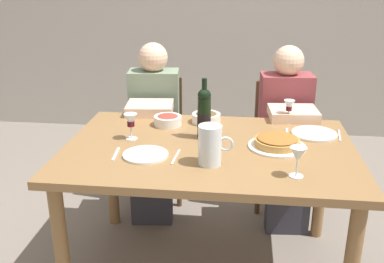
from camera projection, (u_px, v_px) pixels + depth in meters
The scene contains 19 objects.
dining_table at pixel (209, 162), 2.33m from camera, with size 1.50×1.00×0.76m.
wine_bottle at pixel (204, 113), 2.36m from camera, with size 0.07×0.07×0.33m.
water_pitcher at pixel (210, 147), 2.06m from camera, with size 0.17×0.11×0.19m.
baked_tart at pixel (277, 142), 2.27m from camera, with size 0.30×0.30×0.06m.
salad_bowl at pixel (168, 120), 2.59m from camera, with size 0.16×0.16×0.07m.
olive_bowl at pixel (206, 117), 2.63m from camera, with size 0.17×0.17×0.07m.
wine_glass_left_diner at pixel (131, 121), 2.36m from camera, with size 0.07×0.07×0.14m.
wine_glass_right_diner at pixel (289, 107), 2.60m from camera, with size 0.06×0.06×0.14m.
wine_glass_centre at pixel (298, 156), 1.93m from camera, with size 0.07×0.07×0.14m.
dinner_plate_left_setting at pixel (146, 155), 2.17m from camera, with size 0.23×0.23×0.01m, color white.
dinner_plate_right_setting at pixel (314, 134), 2.45m from camera, with size 0.25×0.25×0.01m, color silver.
fork_left_setting at pixel (116, 154), 2.19m from camera, with size 0.16×0.01×0.01m, color silver.
knife_left_setting at pixel (176, 157), 2.16m from camera, with size 0.18×0.01×0.01m, color silver.
knife_right_setting at pixel (339, 135), 2.44m from camera, with size 0.18×0.01×0.01m, color silver.
spoon_right_setting at pixel (287, 133), 2.47m from camera, with size 0.16×0.01×0.01m, color silver.
chair_left at pixel (158, 130), 3.29m from camera, with size 0.44×0.44×0.87m.
diner_left at pixel (153, 125), 3.03m from camera, with size 0.37×0.53×1.16m.
chair_right at pixel (280, 135), 3.19m from camera, with size 0.43×0.43×0.87m.
diner_right at pixel (287, 131), 2.92m from camera, with size 0.36×0.52×1.16m.
Camera 1 is at (0.16, -2.12, 1.63)m, focal length 41.41 mm.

